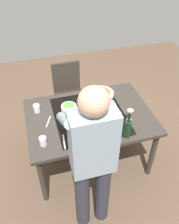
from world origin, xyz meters
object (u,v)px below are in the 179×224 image
object	(u,v)px
person_server	(92,159)
wine_glass_left	(130,114)
water_cup_near_right	(43,141)
serving_bowl_pasta	(102,94)
dining_table	(89,120)
side_bowl_salad	(69,107)
wine_bottle	(128,128)
water_cup_near_left	(37,108)
dinner_plate_near	(103,117)
chair_near	(68,89)

from	to	relation	value
person_server	wine_glass_left	distance (m)	0.82
water_cup_near_right	serving_bowl_pasta	distance (m)	1.01
wine_glass_left	serving_bowl_pasta	world-z (taller)	wine_glass_left
dining_table	side_bowl_salad	xyz separation A→B (m)	(0.20, -0.16, 0.11)
water_cup_near_right	wine_bottle	bearing A→B (deg)	172.50
water_cup_near_left	dining_table	bearing A→B (deg)	157.82
wine_bottle	wine_glass_left	xyz separation A→B (m)	(-0.11, -0.21, -0.01)
serving_bowl_pasta	water_cup_near_left	bearing A→B (deg)	5.74
dining_table	dinner_plate_near	bearing A→B (deg)	152.70
dining_table	person_server	xyz separation A→B (m)	(0.19, 0.76, 0.28)
water_cup_near_right	dinner_plate_near	world-z (taller)	water_cup_near_right
person_server	dinner_plate_near	xyz separation A→B (m)	(-0.33, -0.69, -0.20)
dining_table	person_server	bearing A→B (deg)	75.88
dining_table	water_cup_near_left	size ratio (longest dim) A/B	15.35
person_server	water_cup_near_left	bearing A→B (deg)	-69.50
person_server	water_cup_near_left	xyz separation A→B (m)	(0.37, -0.99, -0.16)
wine_bottle	water_cup_near_left	world-z (taller)	wine_bottle
person_server	serving_bowl_pasta	xyz separation A→B (m)	(-0.44, -1.08, -0.18)
wine_bottle	water_cup_near_left	xyz separation A→B (m)	(0.85, -0.64, -0.06)
wine_bottle	water_cup_near_right	xyz separation A→B (m)	(0.84, -0.11, -0.06)
water_cup_near_left	dinner_plate_near	bearing A→B (deg)	156.76
person_server	wine_bottle	distance (m)	0.60
side_bowl_salad	dinner_plate_near	distance (m)	0.42
side_bowl_salad	dining_table	bearing A→B (deg)	141.04
side_bowl_salad	water_cup_near_left	bearing A→B (deg)	-10.33
water_cup_near_right	side_bowl_salad	distance (m)	0.59
dining_table	wine_bottle	xyz separation A→B (m)	(-0.28, 0.41, 0.18)
dining_table	serving_bowl_pasta	distance (m)	0.41
water_cup_near_left	serving_bowl_pasta	xyz separation A→B (m)	(-0.81, -0.08, -0.01)
dining_table	wine_glass_left	bearing A→B (deg)	152.64
dining_table	dinner_plate_near	xyz separation A→B (m)	(-0.14, 0.07, 0.08)
dining_table	side_bowl_salad	world-z (taller)	side_bowl_salad
wine_bottle	water_cup_near_right	bearing A→B (deg)	-7.50
serving_bowl_pasta	water_cup_near_right	bearing A→B (deg)	37.29
wine_bottle	person_server	bearing A→B (deg)	36.58
water_cup_near_left	serving_bowl_pasta	size ratio (longest dim) A/B	0.31
water_cup_near_left	wine_glass_left	bearing A→B (deg)	155.63
water_cup_near_right	dinner_plate_near	bearing A→B (deg)	-161.93
wine_glass_left	water_cup_near_left	world-z (taller)	wine_glass_left
dining_table	water_cup_near_left	xyz separation A→B (m)	(0.56, -0.23, 0.12)
dining_table	person_server	distance (m)	0.84
wine_glass_left	wine_bottle	bearing A→B (deg)	61.27
dining_table	dinner_plate_near	size ratio (longest dim) A/B	6.18
person_server	wine_glass_left	size ratio (longest dim) A/B	11.19
wine_bottle	wine_glass_left	distance (m)	0.24
water_cup_near_left	side_bowl_salad	distance (m)	0.37
wine_bottle	side_bowl_salad	distance (m)	0.76
side_bowl_salad	wine_glass_left	bearing A→B (deg)	148.36
person_server	dinner_plate_near	distance (m)	0.79
wine_bottle	chair_near	bearing A→B (deg)	-74.64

